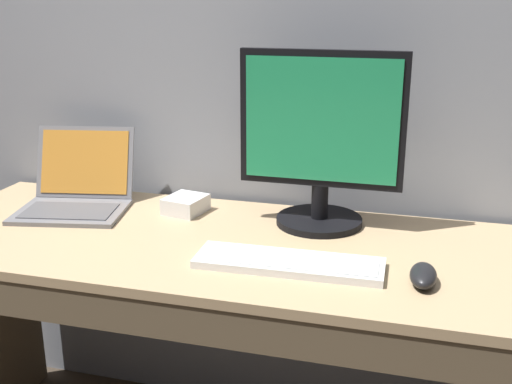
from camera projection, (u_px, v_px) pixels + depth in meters
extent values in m
cube|color=gray|center=(260.00, 2.00, 1.79)|extent=(4.57, 0.04, 2.69)
cube|color=tan|center=(224.00, 244.00, 1.64)|extent=(1.69, 0.65, 0.02)
cube|color=brown|center=(180.00, 321.00, 1.37)|extent=(1.62, 0.02, 0.09)
cube|color=slate|center=(71.00, 212.00, 1.83)|extent=(0.35, 0.28, 0.01)
cube|color=#505054|center=(69.00, 211.00, 1.81)|extent=(0.28, 0.19, 0.00)
cube|color=slate|center=(85.00, 162.00, 1.94)|extent=(0.31, 0.14, 0.21)
cube|color=#C67F2D|center=(85.00, 162.00, 1.93)|extent=(0.28, 0.12, 0.19)
cylinder|color=black|center=(319.00, 221.00, 1.75)|extent=(0.24, 0.24, 0.02)
cylinder|color=black|center=(320.00, 201.00, 1.73)|extent=(0.05, 0.05, 0.10)
cube|color=black|center=(322.00, 120.00, 1.65)|extent=(0.44, 0.02, 0.36)
cube|color=#23935B|center=(321.00, 121.00, 1.64)|extent=(0.41, 0.00, 0.33)
cube|color=white|center=(289.00, 263.00, 1.47)|extent=(0.45, 0.14, 0.02)
cube|color=silver|center=(289.00, 259.00, 1.47)|extent=(0.42, 0.12, 0.00)
ellipsoid|color=black|center=(423.00, 275.00, 1.38)|extent=(0.06, 0.12, 0.04)
cube|color=silver|center=(186.00, 204.00, 1.84)|extent=(0.12, 0.13, 0.05)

